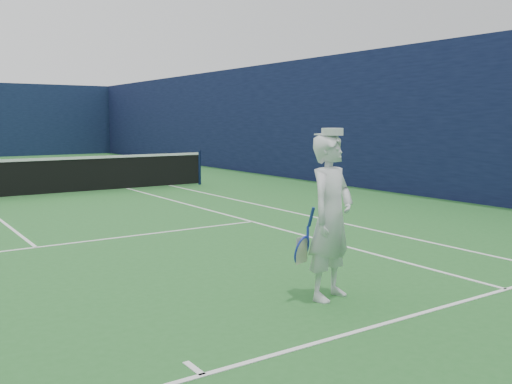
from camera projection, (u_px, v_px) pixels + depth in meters
tennis_player at (331, 217)px, 6.37m from camera, size 0.87×0.63×1.92m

